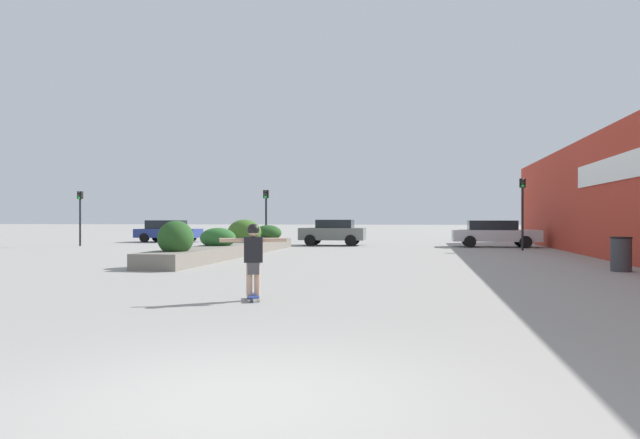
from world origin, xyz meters
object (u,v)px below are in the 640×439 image
traffic_light_left (266,208)px  traffic_light_far_left (80,208)px  trash_bin (621,254)px  traffic_light_right (523,202)px  skateboarder (253,252)px  car_center_right (495,233)px  car_rightmost (333,232)px  car_leftmost (168,231)px  skateboard (253,296)px

traffic_light_left → traffic_light_far_left: bearing=-179.7°
trash_bin → traffic_light_right: size_ratio=0.29×
skateboarder → traffic_light_far_left: traffic_light_far_left is taller
car_center_right → traffic_light_left: bearing=-76.7°
car_rightmost → traffic_light_far_left: 14.93m
car_leftmost → car_rightmost: bearing=76.5°
skateboarder → skateboard: bearing=-94.5°
trash_bin → car_rightmost: bearing=126.3°
car_center_right → traffic_light_far_left: bearing=-82.8°
car_leftmost → traffic_light_left: traffic_light_left is taller
skateboard → traffic_light_far_left: 25.68m
skateboarder → car_center_right: (7.29, 22.61, -0.15)m
skateboard → traffic_light_left: (-5.22, 19.65, 2.12)m
car_leftmost → skateboarder: bearing=28.3°
trash_bin → traffic_light_far_left: (-25.64, 11.77, 1.68)m
traffic_light_left → traffic_light_far_left: (-11.24, -0.06, 0.01)m
trash_bin → traffic_light_left: 18.71m
trash_bin → traffic_light_right: 11.52m
car_center_right → traffic_light_left: (-12.50, -2.95, 1.40)m
car_leftmost → traffic_light_right: (22.12, -6.71, 1.68)m
car_rightmost → traffic_light_left: traffic_light_left is taller
car_rightmost → traffic_light_far_left: size_ratio=1.21×
skateboard → traffic_light_left: size_ratio=0.24×
traffic_light_left → traffic_light_far_left: traffic_light_far_left is taller
trash_bin → skateboard: bearing=-139.6°
skateboard → skateboarder: skateboarder is taller
trash_bin → traffic_light_right: traffic_light_right is taller
skateboard → car_rightmost: bearing=76.4°
car_leftmost → car_rightmost: size_ratio=1.11×
traffic_light_far_left → car_center_right: bearing=7.2°
traffic_light_left → trash_bin: bearing=-39.4°
car_center_right → traffic_light_far_left: size_ratio=1.48×
car_rightmost → traffic_light_right: 11.03m
skateboard → trash_bin: 12.07m
trash_bin → traffic_light_left: traffic_light_left is taller
skateboard → car_rightmost: car_rightmost is taller
car_leftmost → traffic_light_right: size_ratio=1.19×
trash_bin → traffic_light_left: bearing=140.6°
skateboard → car_center_right: (7.29, 22.61, 0.72)m
skateboarder → trash_bin: (9.18, 7.82, -0.42)m
traffic_light_right → traffic_light_far_left: bearing=179.0°
trash_bin → car_rightmost: car_rightmost is taller
car_center_right → traffic_light_far_left: 23.98m
trash_bin → car_center_right: bearing=97.3°
skateboarder → car_center_right: bearing=53.6°
car_rightmost → skateboard: bearing=-175.1°
car_rightmost → traffic_light_left: size_ratio=1.21×
skateboarder → car_rightmost: car_rightmost is taller
car_center_right → traffic_light_far_left: (-23.74, -3.01, 1.41)m
skateboard → skateboarder: size_ratio=0.54×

